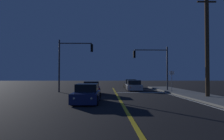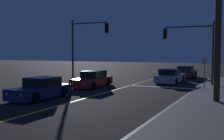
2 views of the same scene
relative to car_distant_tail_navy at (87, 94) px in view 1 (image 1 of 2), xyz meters
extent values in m
cube|color=gold|center=(2.50, -1.19, -0.58)|extent=(0.20, 39.62, 0.01)
cube|color=silver|center=(8.02, -1.19, -0.58)|extent=(0.16, 39.62, 0.01)
cube|color=silver|center=(5.39, 8.97, -0.58)|extent=(5.77, 0.50, 0.01)
cube|color=navy|center=(0.00, -0.06, -0.14)|extent=(1.89, 4.36, 0.68)
cube|color=black|center=(0.01, 0.20, 0.46)|extent=(1.57, 2.03, 0.60)
cylinder|color=black|center=(0.78, -1.42, -0.26)|extent=(0.24, 0.65, 0.64)
cylinder|color=black|center=(-0.86, -1.37, -0.26)|extent=(0.24, 0.65, 0.64)
cylinder|color=black|center=(0.86, 1.25, -0.26)|extent=(0.24, 0.65, 0.64)
cylinder|color=black|center=(-0.78, 1.30, -0.26)|extent=(0.24, 0.65, 0.64)
sphere|color=#FFF4CC|center=(0.48, -2.17, -0.06)|extent=(0.18, 0.18, 0.18)
sphere|color=#FFF4CC|center=(-0.61, -2.14, -0.06)|extent=(0.18, 0.18, 0.18)
sphere|color=red|center=(0.61, 2.03, -0.06)|extent=(0.14, 0.14, 0.14)
sphere|color=red|center=(-0.49, 2.06, -0.06)|extent=(0.14, 0.14, 0.14)
cube|color=#B2B5BA|center=(5.05, 12.89, -0.14)|extent=(1.99, 4.36, 0.68)
cube|color=black|center=(5.05, 12.63, 0.46)|extent=(1.67, 2.02, 0.60)
cylinder|color=black|center=(4.20, 14.25, -0.26)|extent=(0.24, 0.65, 0.64)
cylinder|color=black|center=(5.97, 14.20, -0.26)|extent=(0.24, 0.65, 0.64)
cylinder|color=black|center=(4.14, 11.58, -0.26)|extent=(0.24, 0.65, 0.64)
cylinder|color=black|center=(5.90, 11.53, -0.26)|extent=(0.24, 0.65, 0.64)
sphere|color=#FFF4CC|center=(4.52, 15.00, -0.06)|extent=(0.18, 0.18, 0.18)
sphere|color=#FFF4CC|center=(5.69, 14.97, -0.06)|extent=(0.18, 0.18, 0.18)
sphere|color=red|center=(4.41, 10.80, -0.06)|extent=(0.14, 0.14, 0.14)
sphere|color=red|center=(5.58, 10.77, -0.06)|extent=(0.14, 0.14, 0.14)
cube|color=maroon|center=(-0.10, 6.79, -0.14)|extent=(1.89, 4.70, 0.68)
cube|color=black|center=(-0.11, 7.07, 0.46)|extent=(1.56, 2.19, 0.60)
cylinder|color=black|center=(0.76, 5.38, -0.26)|extent=(0.24, 0.65, 0.64)
cylinder|color=black|center=(-0.86, 5.33, -0.26)|extent=(0.24, 0.65, 0.64)
cylinder|color=black|center=(0.66, 8.26, -0.26)|extent=(0.24, 0.65, 0.64)
cylinder|color=black|center=(-0.96, 8.20, -0.26)|extent=(0.24, 0.65, 0.64)
sphere|color=#FFF4CC|center=(0.52, 4.55, -0.06)|extent=(0.18, 0.18, 0.18)
sphere|color=#FFF4CC|center=(-0.56, 4.51, -0.06)|extent=(0.18, 0.18, 0.18)
sphere|color=red|center=(0.36, 9.08, -0.06)|extent=(0.14, 0.14, 0.14)
sphere|color=red|center=(-0.71, 9.04, -0.06)|extent=(0.14, 0.14, 0.14)
cube|color=black|center=(5.33, 19.28, -0.14)|extent=(1.89, 4.15, 0.68)
cube|color=black|center=(5.33, 19.03, 0.46)|extent=(1.62, 1.91, 0.60)
cylinder|color=black|center=(4.45, 20.56, -0.26)|extent=(0.22, 0.64, 0.64)
cylinder|color=black|center=(6.20, 20.57, -0.26)|extent=(0.22, 0.64, 0.64)
cylinder|color=black|center=(4.46, 17.99, -0.26)|extent=(0.22, 0.64, 0.64)
cylinder|color=black|center=(6.21, 18.00, -0.26)|extent=(0.22, 0.64, 0.64)
sphere|color=#FFF4CC|center=(4.74, 21.29, -0.06)|extent=(0.18, 0.18, 0.18)
sphere|color=#FFF4CC|center=(5.90, 21.29, -0.06)|extent=(0.18, 0.18, 0.18)
sphere|color=red|center=(4.76, 17.26, -0.06)|extent=(0.14, 0.14, 0.14)
sphere|color=red|center=(5.92, 17.26, -0.06)|extent=(0.14, 0.14, 0.14)
cylinder|color=#38383D|center=(9.07, 11.27, 2.19)|extent=(0.18, 0.18, 5.54)
cylinder|color=#38383D|center=(7.00, 11.27, 4.56)|extent=(4.13, 0.12, 0.12)
cube|color=black|center=(4.94, 11.27, 4.01)|extent=(0.28, 0.28, 0.90)
sphere|color=red|center=(4.94, 11.27, 4.28)|extent=(0.22, 0.22, 0.22)
sphere|color=#4C2D05|center=(4.94, 11.27, 4.01)|extent=(0.22, 0.22, 0.22)
sphere|color=#0A3814|center=(4.94, 11.27, 3.74)|extent=(0.22, 0.22, 0.22)
cylinder|color=#38383D|center=(-4.06, 9.87, 2.48)|extent=(0.18, 0.18, 6.13)
cylinder|color=#38383D|center=(-2.16, 9.87, 5.15)|extent=(3.80, 0.12, 0.12)
cube|color=black|center=(-0.26, 9.87, 4.60)|extent=(0.28, 0.28, 0.90)
sphere|color=red|center=(-0.26, 9.87, 4.87)|extent=(0.22, 0.22, 0.22)
sphere|color=#4C2D05|center=(-0.26, 9.87, 4.60)|extent=(0.22, 0.22, 0.22)
sphere|color=#0A3814|center=(-0.26, 9.87, 4.33)|extent=(0.22, 0.22, 0.22)
cylinder|color=#42301E|center=(10.17, 2.80, 4.31)|extent=(0.35, 0.35, 9.79)
cube|color=#42301E|center=(10.17, 2.80, 7.81)|extent=(1.67, 0.12, 0.12)
cylinder|color=slate|center=(8.77, 8.47, 0.66)|extent=(0.06, 0.06, 2.49)
cube|color=white|center=(8.77, 8.47, 1.66)|extent=(0.56, 0.05, 0.40)
camera|label=1|loc=(1.36, -15.94, 1.37)|focal=35.26mm
camera|label=2|loc=(11.63, -14.00, 2.29)|focal=45.37mm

